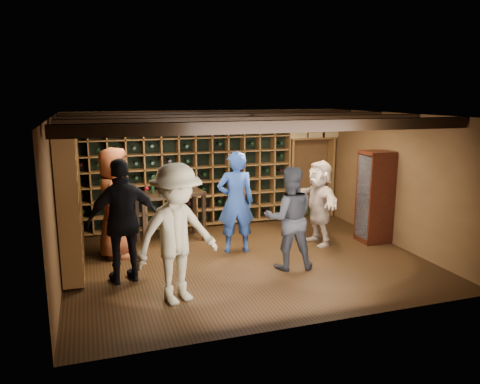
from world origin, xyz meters
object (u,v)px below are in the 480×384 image
object	(u,v)px
guest_red_floral	(115,203)
man_grey_suit	(289,218)
man_blue_shirt	(236,202)
tasting_table	(170,199)
guest_khaki	(177,234)
guest_beige	(319,202)
guest_woman_black	(124,221)
display_cabinet	(375,199)

from	to	relation	value
guest_red_floral	man_grey_suit	bearing A→B (deg)	-103.69
man_blue_shirt	guest_red_floral	world-z (taller)	guest_red_floral
tasting_table	guest_khaki	bearing A→B (deg)	-105.85
guest_beige	man_blue_shirt	bearing A→B (deg)	-94.67
guest_red_floral	guest_woman_black	size ratio (longest dim) A/B	1.02
display_cabinet	guest_khaki	distance (m)	4.41
guest_khaki	display_cabinet	bearing A→B (deg)	-1.12
man_blue_shirt	display_cabinet	bearing A→B (deg)	-177.80
man_blue_shirt	guest_beige	bearing A→B (deg)	-173.67
man_blue_shirt	tasting_table	bearing A→B (deg)	-36.61
guest_red_floral	guest_khaki	size ratio (longest dim) A/B	1.00
guest_khaki	man_blue_shirt	bearing A→B (deg)	30.52
tasting_table	display_cabinet	bearing A→B (deg)	-26.74
man_blue_shirt	guest_beige	size ratio (longest dim) A/B	1.14
man_grey_suit	guest_red_floral	size ratio (longest dim) A/B	0.87
guest_woman_black	tasting_table	world-z (taller)	guest_woman_black
display_cabinet	guest_woman_black	bearing A→B (deg)	-173.58
man_blue_shirt	guest_woman_black	world-z (taller)	guest_woman_black
guest_woman_black	guest_beige	xyz separation A→B (m)	(3.69, 0.76, -0.15)
man_blue_shirt	guest_beige	distance (m)	1.66
guest_woman_black	guest_khaki	distance (m)	1.15
man_grey_suit	guest_red_floral	bearing A→B (deg)	-16.49
guest_khaki	guest_beige	bearing A→B (deg)	8.38
guest_red_floral	guest_khaki	distance (m)	2.29
guest_woman_black	man_blue_shirt	bearing A→B (deg)	-169.43
display_cabinet	guest_red_floral	bearing A→B (deg)	171.86
guest_woman_black	guest_beige	bearing A→B (deg)	-179.35
man_blue_shirt	guest_khaki	xyz separation A→B (m)	(-1.40, -1.77, 0.05)
man_blue_shirt	guest_red_floral	distance (m)	2.13
display_cabinet	guest_beige	world-z (taller)	display_cabinet
man_grey_suit	guest_beige	xyz separation A→B (m)	(1.08, 1.02, -0.04)
display_cabinet	man_grey_suit	world-z (taller)	display_cabinet
guest_red_floral	guest_beige	xyz separation A→B (m)	(3.74, -0.46, -0.16)
man_grey_suit	man_blue_shirt	bearing A→B (deg)	-48.75
guest_woman_black	guest_red_floral	bearing A→B (deg)	-98.70
tasting_table	man_blue_shirt	bearing A→B (deg)	-52.48
guest_khaki	tasting_table	bearing A→B (deg)	61.19
display_cabinet	man_blue_shirt	bearing A→B (deg)	174.39
guest_khaki	guest_beige	xyz separation A→B (m)	(3.06, 1.72, -0.16)
display_cabinet	guest_beige	distance (m)	1.10
guest_woman_black	tasting_table	xyz separation A→B (m)	(1.01, 1.81, -0.11)
man_grey_suit	guest_beige	world-z (taller)	man_grey_suit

